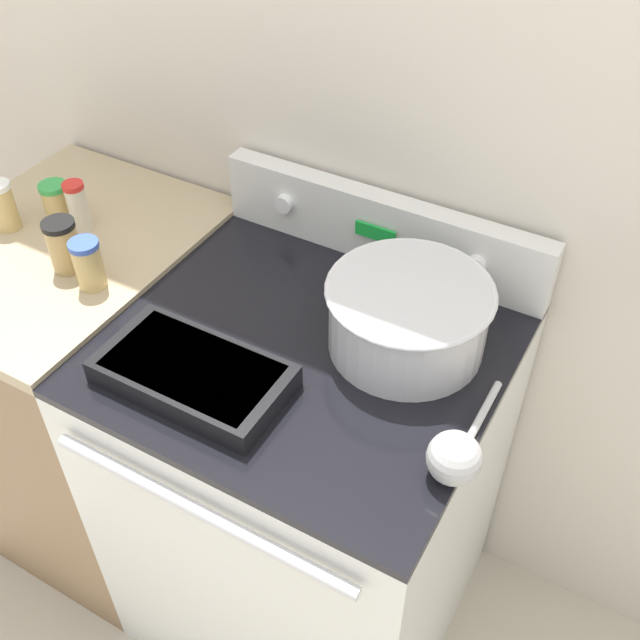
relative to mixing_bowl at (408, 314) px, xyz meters
name	(u,v)px	position (x,y,z in m)	size (l,w,h in m)	color
kitchen_wall	(402,110)	(-0.16, 0.28, 0.24)	(8.00, 0.05, 2.50)	beige
stove_range	(309,490)	(-0.16, -0.09, -0.55)	(0.73, 0.71, 0.93)	silver
control_panel	(382,228)	(-0.16, 0.22, 0.00)	(0.73, 0.07, 0.15)	silver
side_counter	(97,388)	(-0.80, -0.09, -0.54)	(0.55, 0.68, 0.95)	#896B4C
mixing_bowl	(408,314)	(0.00, 0.00, 0.00)	(0.31, 0.31, 0.14)	silver
casserole_dish	(193,373)	(-0.29, -0.28, -0.05)	(0.34, 0.19, 0.05)	black
ladle	(455,456)	(0.19, -0.23, -0.04)	(0.09, 0.27, 0.09)	#B7B7B7
spice_jar_blue_cap	(88,264)	(-0.62, -0.16, -0.01)	(0.06, 0.06, 0.11)	tan
spice_jar_black_cap	(64,245)	(-0.71, -0.15, -0.01)	(0.07, 0.07, 0.12)	tan
spice_jar_red_cap	(78,206)	(-0.78, -0.02, -0.01)	(0.05, 0.05, 0.12)	beige
spice_jar_green_cap	(57,202)	(-0.85, -0.02, -0.02)	(0.06, 0.06, 0.09)	tan
spice_jar_white_cap	(3,206)	(-0.93, -0.10, -0.01)	(0.06, 0.06, 0.11)	tan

